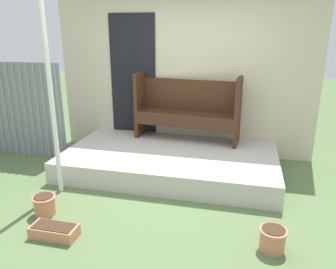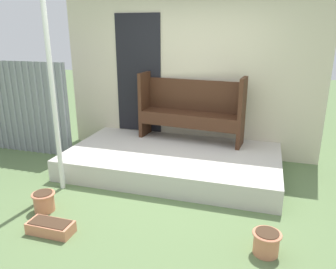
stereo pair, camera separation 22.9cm
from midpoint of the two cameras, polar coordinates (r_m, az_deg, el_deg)
name	(u,v)px [view 1 (the left image)]	position (r m, az deg, el deg)	size (l,w,h in m)	color
ground_plane	(162,198)	(4.27, -2.67, -11.02)	(24.00, 24.00, 0.00)	#5B7547
porch_slab	(170,161)	(4.99, -0.91, -4.63)	(3.14, 1.75, 0.31)	beige
house_wall	(180,77)	(5.55, 0.99, 9.94)	(4.34, 0.08, 2.60)	beige
support_post	(52,101)	(4.33, -21.06, 5.41)	(0.06, 0.06, 2.44)	white
bench	(187,107)	(5.34, 2.14, 4.86)	(1.73, 0.56, 1.08)	#422616
flower_pot_left	(44,204)	(4.17, -22.23, -11.20)	(0.27, 0.27, 0.24)	tan
flower_pot_middle	(273,238)	(3.45, 15.88, -17.02)	(0.28, 0.28, 0.24)	tan
planter_box_rect	(54,231)	(3.76, -20.90, -15.48)	(0.49, 0.22, 0.13)	tan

